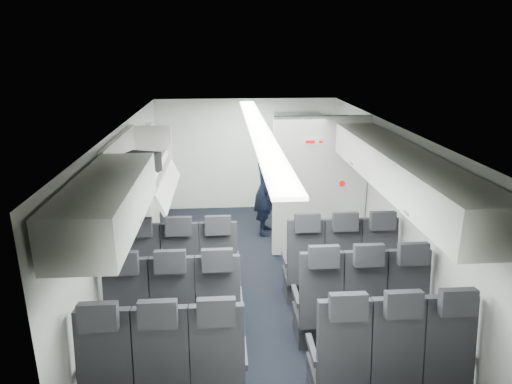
{
  "coord_description": "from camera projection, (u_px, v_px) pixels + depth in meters",
  "views": [
    {
      "loc": [
        -0.44,
        -5.61,
        3.09
      ],
      "look_at": [
        0.0,
        0.4,
        1.15
      ],
      "focal_mm": 32.0,
      "sensor_mm": 36.0,
      "label": 1
    }
  ],
  "objects": [
    {
      "name": "cabin_shell",
      "position": [
        258.0,
        203.0,
        5.96
      ],
      "size": [
        3.41,
        6.01,
        2.16
      ],
      "color": "black",
      "rests_on": "ground"
    },
    {
      "name": "seat_row_front",
      "position": [
        261.0,
        272.0,
        5.67
      ],
      "size": [
        3.33,
        0.56,
        1.24
      ],
      "color": "#28272B",
      "rests_on": "cabin_shell"
    },
    {
      "name": "seat_row_mid",
      "position": [
        269.0,
        312.0,
        4.82
      ],
      "size": [
        3.33,
        0.56,
        1.24
      ],
      "color": "#28272B",
      "rests_on": "cabin_shell"
    },
    {
      "name": "seat_row_rear",
      "position": [
        279.0,
        369.0,
        3.96
      ],
      "size": [
        3.33,
        0.56,
        1.24
      ],
      "color": "#28272B",
      "rests_on": "cabin_shell"
    },
    {
      "name": "overhead_bin_left_rear",
      "position": [
        107.0,
        203.0,
        3.74
      ],
      "size": [
        0.53,
        1.8,
        0.4
      ],
      "color": "silver",
      "rests_on": "cabin_shell"
    },
    {
      "name": "overhead_bin_left_front_open",
      "position": [
        139.0,
        164.0,
        5.43
      ],
      "size": [
        0.64,
        1.7,
        0.72
      ],
      "color": "#9E9E93",
      "rests_on": "cabin_shell"
    },
    {
      "name": "overhead_bin_right_rear",
      "position": [
        438.0,
        195.0,
        3.93
      ],
      "size": [
        0.53,
        1.8,
        0.4
      ],
      "color": "silver",
      "rests_on": "cabin_shell"
    },
    {
      "name": "overhead_bin_right_front",
      "position": [
        373.0,
        151.0,
        5.59
      ],
      "size": [
        0.53,
        1.7,
        0.4
      ],
      "color": "silver",
      "rests_on": "cabin_shell"
    },
    {
      "name": "bulkhead_partition",
      "position": [
        319.0,
        187.0,
        6.8
      ],
      "size": [
        1.4,
        0.15,
        2.13
      ],
      "color": "silver",
      "rests_on": "cabin_shell"
    },
    {
      "name": "galley_unit",
      "position": [
        297.0,
        164.0,
        8.66
      ],
      "size": [
        0.85,
        0.52,
        1.9
      ],
      "color": "#939399",
      "rests_on": "cabin_shell"
    },
    {
      "name": "boarding_door",
      "position": [
        150.0,
        184.0,
        7.37
      ],
      "size": [
        0.12,
        1.27,
        1.86
      ],
      "color": "silver",
      "rests_on": "cabin_shell"
    },
    {
      "name": "flight_attendant",
      "position": [
        265.0,
        189.0,
        7.67
      ],
      "size": [
        0.46,
        0.63,
        1.59
      ],
      "primitive_type": "imported",
      "rotation": [
        0.0,
        0.0,
        1.42
      ],
      "color": "black",
      "rests_on": "ground"
    },
    {
      "name": "carry_on_bag",
      "position": [
        142.0,
        163.0,
        5.22
      ],
      "size": [
        0.44,
        0.37,
        0.22
      ],
      "primitive_type": "cube",
      "rotation": [
        0.0,
        0.0,
        -0.35
      ],
      "color": "black",
      "rests_on": "overhead_bin_left_front_open"
    },
    {
      "name": "papers",
      "position": [
        277.0,
        171.0,
        7.54
      ],
      "size": [
        0.21,
        0.05,
        0.15
      ],
      "primitive_type": "cube",
      "rotation": [
        0.0,
        0.0,
        -0.13
      ],
      "color": "white",
      "rests_on": "flight_attendant"
    }
  ]
}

